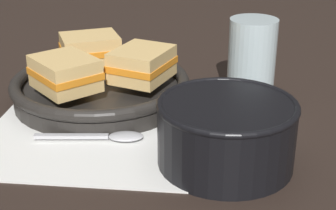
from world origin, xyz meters
name	(u,v)px	position (x,y,z in m)	size (l,w,h in m)	color
ground_plane	(167,134)	(0.00, 0.00, 0.00)	(4.00, 4.00, 0.00)	black
napkin	(94,136)	(-0.10, 0.00, 0.00)	(0.33, 0.30, 0.00)	white
soup_bowl	(226,129)	(0.06, -0.08, 0.05)	(0.17, 0.17, 0.08)	black
spoon	(111,136)	(-0.08, -0.02, 0.01)	(0.14, 0.03, 0.01)	#B7B7BC
skillet	(101,88)	(-0.10, 0.12, 0.02)	(0.27, 0.27, 0.04)	black
sandwich_near_left	(142,64)	(-0.03, 0.10, 0.06)	(0.11, 0.12, 0.05)	#DBB26B
sandwich_near_right	(90,49)	(-0.11, 0.18, 0.06)	(0.11, 0.10, 0.05)	#DBB26B
sandwich_far_left	(65,73)	(-0.14, 0.07, 0.06)	(0.11, 0.12, 0.05)	#DBB26B
drinking_glass	(252,60)	(0.14, 0.11, 0.06)	(0.07, 0.07, 0.13)	silver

